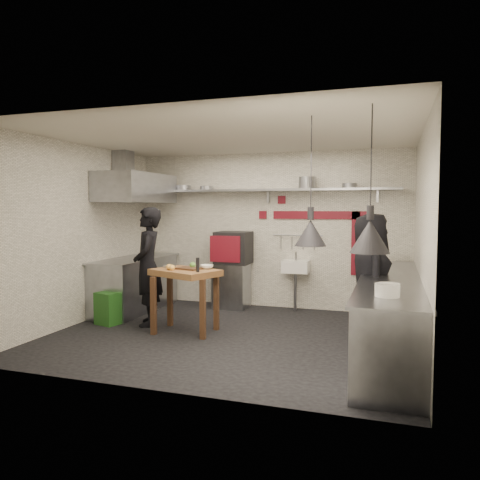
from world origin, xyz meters
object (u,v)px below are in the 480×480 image
(green_bin, at_px, (110,308))
(oven_stand, at_px, (232,286))
(chef_left, at_px, (148,266))
(chef_right, at_px, (370,278))
(prep_table, at_px, (185,301))
(combi_oven, at_px, (233,248))

(green_bin, bearing_deg, oven_stand, 50.55)
(chef_left, distance_m, chef_right, 3.30)
(chef_left, bearing_deg, green_bin, -100.75)
(prep_table, distance_m, chef_left, 0.89)
(oven_stand, distance_m, chef_left, 1.84)
(oven_stand, distance_m, combi_oven, 0.69)
(chef_right, bearing_deg, green_bin, 77.27)
(oven_stand, bearing_deg, chef_left, -118.06)
(combi_oven, height_order, prep_table, combi_oven)
(combi_oven, height_order, chef_left, chef_left)
(oven_stand, bearing_deg, chef_right, -31.05)
(green_bin, height_order, prep_table, prep_table)
(combi_oven, distance_m, chef_left, 1.80)
(prep_table, bearing_deg, chef_right, 29.55)
(chef_left, relative_size, chef_right, 1.05)
(green_bin, bearing_deg, prep_table, -3.32)
(oven_stand, distance_m, prep_table, 1.80)
(prep_table, bearing_deg, oven_stand, 109.29)
(combi_oven, xyz_separation_m, green_bin, (-1.45, -1.72, -0.84))
(combi_oven, distance_m, green_bin, 2.40)
(green_bin, distance_m, chef_right, 3.95)
(combi_oven, relative_size, green_bin, 1.19)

